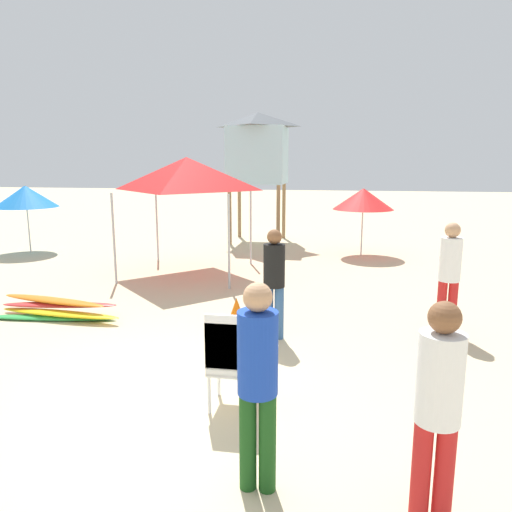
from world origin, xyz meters
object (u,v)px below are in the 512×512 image
surfboard_pile (56,309)px  beach_umbrella_left (363,199)px  lifeguard_far_right (450,271)px  lifeguard_near_right (274,277)px  lifeguard_near_left (258,374)px  stacked_plastic_chairs (231,353)px  popup_canopy (187,174)px  traffic_cone_near (237,312)px  lifeguard_near_center (438,401)px  beach_umbrella_mid (26,196)px  lifeguard_tower (258,148)px

surfboard_pile → beach_umbrella_left: bearing=50.8°
lifeguard_far_right → lifeguard_near_right: bearing=-166.0°
lifeguard_near_left → stacked_plastic_chairs: bearing=112.0°
stacked_plastic_chairs → beach_umbrella_left: 9.37m
lifeguard_near_right → lifeguard_far_right: bearing=14.0°
surfboard_pile → lifeguard_near_left: bearing=-42.4°
stacked_plastic_chairs → popup_canopy: (-2.40, 6.20, 1.70)m
popup_canopy → traffic_cone_near: size_ratio=5.84×
stacked_plastic_chairs → lifeguard_near_right: lifeguard_near_right is taller
stacked_plastic_chairs → lifeguard_near_right: bearing=85.6°
lifeguard_near_left → lifeguard_near_center: 1.33m
stacked_plastic_chairs → lifeguard_near_right: 2.24m
surfboard_pile → stacked_plastic_chairs: bearing=-35.0°
lifeguard_far_right → beach_umbrella_mid: (-10.64, 5.19, 0.63)m
lifeguard_near_left → traffic_cone_near: (-0.99, 3.90, -0.77)m
lifeguard_near_center → lifeguard_tower: bearing=105.0°
lifeguard_tower → traffic_cone_near: 8.93m
surfboard_pile → lifeguard_near_center: bearing=-36.0°
lifeguard_far_right → beach_umbrella_left: 6.40m
stacked_plastic_chairs → traffic_cone_near: 2.76m
lifeguard_near_center → popup_canopy: (-4.21, 7.61, 1.36)m
surfboard_pile → lifeguard_near_right: lifeguard_near_right is taller
lifeguard_near_center → lifeguard_tower: 13.10m
lifeguard_far_right → lifeguard_tower: 9.51m
surfboard_pile → lifeguard_far_right: size_ratio=1.39×
lifeguard_far_right → lifeguard_near_center: bearing=-102.8°
lifeguard_near_left → popup_canopy: 8.08m
surfboard_pile → lifeguard_tower: size_ratio=0.58×
popup_canopy → surfboard_pile: bearing=-108.6°
lifeguard_near_right → lifeguard_near_left: bearing=-84.6°
lifeguard_far_right → beach_umbrella_left: size_ratio=0.92×
lifeguard_far_right → surfboard_pile: bearing=-177.1°
lifeguard_near_right → beach_umbrella_mid: (-8.03, 5.84, 0.68)m
beach_umbrella_left → lifeguard_far_right: bearing=-80.8°
surfboard_pile → lifeguard_near_right: (3.80, -0.33, 0.80)m
surfboard_pile → popup_canopy: bearing=71.4°
popup_canopy → lifeguard_tower: 5.01m
lifeguard_far_right → lifeguard_tower: bearing=117.7°
surfboard_pile → beach_umbrella_mid: size_ratio=1.24×
lifeguard_near_left → lifeguard_tower: lifeguard_tower is taller
stacked_plastic_chairs → surfboard_pile: size_ratio=0.46×
lifeguard_near_right → stacked_plastic_chairs: bearing=-94.4°
lifeguard_tower → traffic_cone_near: lifeguard_tower is taller
popup_canopy → beach_umbrella_mid: bearing=161.2°
beach_umbrella_mid → surfboard_pile: bearing=-52.5°
lifeguard_near_center → lifeguard_tower: (-3.35, 12.49, 2.06)m
surfboard_pile → popup_canopy: size_ratio=0.88×
lifeguard_near_center → lifeguard_near_right: (-1.64, 3.62, -0.03)m
surfboard_pile → lifeguard_near_center: size_ratio=1.40×
lifeguard_near_center → lifeguard_far_right: 4.38m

